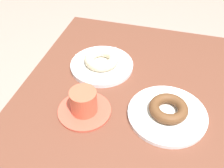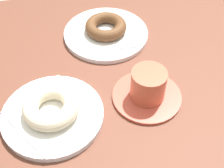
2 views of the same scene
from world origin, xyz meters
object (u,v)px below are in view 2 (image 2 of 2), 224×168
at_px(plate_chocolate_ring, 106,34).
at_px(coffee_cup, 148,88).
at_px(donut_sugar_ring, 51,107).
at_px(donut_chocolate_ring, 106,26).
at_px(plate_sugar_ring, 53,115).

bearing_deg(plate_chocolate_ring, coffee_cup, -78.39).
bearing_deg(donut_sugar_ring, donut_chocolate_ring, 56.55).
bearing_deg(plate_chocolate_ring, plate_sugar_ring, -123.45).
relative_size(plate_sugar_ring, plate_chocolate_ring, 0.96).
bearing_deg(donut_sugar_ring, plate_sugar_ring, 0.00).
distance_m(donut_sugar_ring, coffee_cup, 0.20).
height_order(plate_sugar_ring, donut_sugar_ring, donut_sugar_ring).
bearing_deg(plate_sugar_ring, donut_chocolate_ring, 56.55).
relative_size(donut_sugar_ring, donut_chocolate_ring, 1.07).
bearing_deg(donut_sugar_ring, plate_chocolate_ring, 56.55).
bearing_deg(coffee_cup, donut_chocolate_ring, 101.61).
bearing_deg(plate_chocolate_ring, donut_chocolate_ring, 0.00).
bearing_deg(plate_chocolate_ring, donut_sugar_ring, -123.45).
relative_size(plate_sugar_ring, donut_sugar_ring, 1.83).
distance_m(donut_chocolate_ring, coffee_cup, 0.23).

